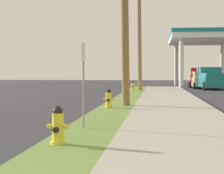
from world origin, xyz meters
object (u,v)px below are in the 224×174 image
object	(u,v)px
car_black_by_far_pump	(206,79)
truck_red_on_apron	(200,78)
fire_hydrant_fourth	(133,86)
truck_teal_at_forecourt	(211,79)
fire_hydrant_second	(109,99)
fire_hydrant_nearest	(58,127)
fire_hydrant_third	(125,91)
utility_pole_background	(139,24)
street_sign_post	(83,67)
car_tan_by_near_pump	(202,81)

from	to	relation	value
car_black_by_far_pump	truck_red_on_apron	world-z (taller)	truck_red_on_apron
fire_hydrant_fourth	truck_teal_at_forecourt	world-z (taller)	truck_teal_at_forecourt
fire_hydrant_fourth	truck_teal_at_forecourt	distance (m)	8.89
fire_hydrant_second	fire_hydrant_nearest	bearing A→B (deg)	-90.28
car_black_by_far_pump	fire_hydrant_fourth	bearing A→B (deg)	-111.47
fire_hydrant_third	truck_red_on_apron	world-z (taller)	truck_red_on_apron
fire_hydrant_nearest	truck_red_on_apron	size ratio (longest dim) A/B	0.13
car_black_by_far_pump	truck_teal_at_forecourt	distance (m)	13.51
utility_pole_background	street_sign_post	distance (m)	23.50
fire_hydrant_nearest	utility_pole_background	size ratio (longest dim) A/B	0.07
street_sign_post	truck_teal_at_forecourt	xyz separation A→B (m)	(6.62, 28.06, -0.72)
fire_hydrant_fourth	fire_hydrant_nearest	bearing A→B (deg)	-90.36
utility_pole_background	truck_red_on_apron	size ratio (longest dim) A/B	1.83
fire_hydrant_second	utility_pole_background	size ratio (longest dim) A/B	0.07
fire_hydrant_second	truck_red_on_apron	xyz separation A→B (m)	(6.34, 27.95, 0.47)
fire_hydrant_second	truck_teal_at_forecourt	size ratio (longest dim) A/B	0.13
truck_teal_at_forecourt	truck_red_on_apron	distance (m)	6.04
fire_hydrant_second	fire_hydrant_fourth	world-z (taller)	same
street_sign_post	car_black_by_far_pump	bearing A→B (deg)	79.47
fire_hydrant_second	fire_hydrant_third	bearing A→B (deg)	89.30
fire_hydrant_second	utility_pole_background	world-z (taller)	utility_pole_background
fire_hydrant_fourth	truck_red_on_apron	bearing A→B (deg)	62.57
street_sign_post	car_tan_by_near_pump	xyz separation A→B (m)	(6.13, 31.02, -0.91)
utility_pole_background	car_tan_by_near_pump	xyz separation A→B (m)	(5.64, 7.81, -4.54)
car_tan_by_near_pump	truck_red_on_apron	size ratio (longest dim) A/B	0.83
fire_hydrant_fourth	truck_teal_at_forecourt	size ratio (longest dim) A/B	0.13
car_black_by_far_pump	truck_red_on_apron	xyz separation A→B (m)	(-1.41, -7.43, 0.19)
car_tan_by_near_pump	fire_hydrant_fourth	bearing A→B (deg)	-124.11
fire_hydrant_third	street_sign_post	bearing A→B (deg)	-90.21
fire_hydrant_nearest	fire_hydrant_third	xyz separation A→B (m)	(0.14, 16.31, 0.00)
fire_hydrant_second	fire_hydrant_third	world-z (taller)	same
fire_hydrant_nearest	fire_hydrant_second	world-z (taller)	same
fire_hydrant_fourth	utility_pole_background	size ratio (longest dim) A/B	0.07
fire_hydrant_fourth	truck_red_on_apron	xyz separation A→B (m)	(6.23, 12.01, 0.47)
car_black_by_far_pump	truck_red_on_apron	size ratio (longest dim) A/B	0.83
fire_hydrant_second	fire_hydrant_third	xyz separation A→B (m)	(0.09, 7.71, 0.00)
utility_pole_background	street_sign_post	size ratio (longest dim) A/B	4.77
fire_hydrant_fourth	car_black_by_far_pump	distance (m)	20.90
fire_hydrant_fourth	utility_pole_background	bearing A→B (deg)	69.60
fire_hydrant_third	truck_teal_at_forecourt	bearing A→B (deg)	65.20
utility_pole_background	truck_teal_at_forecourt	distance (m)	8.95
utility_pole_background	fire_hydrant_fourth	bearing A→B (deg)	-110.40
car_tan_by_near_pump	utility_pole_background	bearing A→B (deg)	-125.82
fire_hydrant_nearest	car_tan_by_near_pump	bearing A→B (deg)	79.49
fire_hydrant_second	utility_pole_background	bearing A→B (deg)	88.22
truck_red_on_apron	car_black_by_far_pump	bearing A→B (deg)	79.23
fire_hydrant_fourth	car_tan_by_near_pump	bearing A→B (deg)	55.89
fire_hydrant_third	truck_teal_at_forecourt	distance (m)	15.66
fire_hydrant_second	street_sign_post	size ratio (longest dim) A/B	0.35
car_black_by_far_pump	truck_teal_at_forecourt	size ratio (longest dim) A/B	0.82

